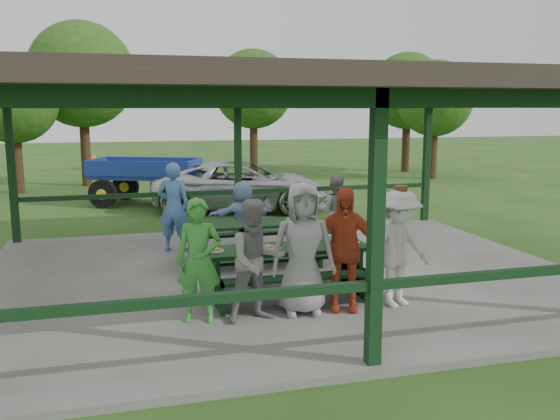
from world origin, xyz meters
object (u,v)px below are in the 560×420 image
object	(u,v)px
spectator_lblue	(243,216)
pickup_truck	(242,186)
picnic_table_near	(286,265)
contestant_green	(199,261)
picnic_table_far	(253,237)
contestant_white_fedora	(399,248)
spectator_grey	(335,211)
farm_trailer	(146,180)
contestant_grey_left	(256,260)
contestant_red	(343,249)
spectator_blue	(174,207)
contestant_grey_mid	(303,249)

from	to	relation	value
spectator_lblue	pickup_truck	bearing A→B (deg)	-109.08
picnic_table_near	contestant_green	bearing A→B (deg)	-151.32
picnic_table_far	contestant_white_fedora	xyz separation A→B (m)	(1.47, -2.87, 0.37)
spectator_grey	farm_trailer	world-z (taller)	spectator_grey
contestant_white_fedora	farm_trailer	distance (m)	11.29
picnic_table_near	farm_trailer	distance (m)	10.13
picnic_table_far	contestant_grey_left	size ratio (longest dim) A/B	1.54
contestant_white_fedora	contestant_red	bearing A→B (deg)	162.59
contestant_red	contestant_white_fedora	xyz separation A→B (m)	(0.83, -0.03, -0.03)
contestant_red	spectator_lblue	world-z (taller)	contestant_red
picnic_table_near	contestant_red	bearing A→B (deg)	-54.45
picnic_table_far	spectator_grey	world-z (taller)	spectator_grey
contestant_red	contestant_green	bearing A→B (deg)	-164.63
spectator_grey	contestant_grey_left	bearing A→B (deg)	80.69
farm_trailer	contestant_green	bearing A→B (deg)	-65.49
contestant_red	farm_trailer	size ratio (longest dim) A/B	0.41
contestant_green	spectator_grey	size ratio (longest dim) A/B	1.12
spectator_blue	farm_trailer	size ratio (longest dim) A/B	0.42
contestant_grey_mid	contestant_white_fedora	xyz separation A→B (m)	(1.41, -0.04, -0.07)
pickup_truck	spectator_grey	bearing A→B (deg)	-156.47
contestant_grey_mid	contestant_red	bearing A→B (deg)	4.98
contestant_red	spectator_blue	xyz separation A→B (m)	(-1.95, 4.13, 0.02)
picnic_table_near	contestant_white_fedora	distance (m)	1.71
contestant_white_fedora	spectator_grey	size ratio (longest dim) A/B	1.18
spectator_grey	pickup_truck	bearing A→B (deg)	-57.42
contestant_red	spectator_blue	size ratio (longest dim) A/B	0.98
contestant_red	farm_trailer	xyz separation A→B (m)	(-2.21, 10.84, -0.23)
picnic_table_near	picnic_table_far	distance (m)	2.00
contestant_grey_mid	contestant_white_fedora	world-z (taller)	contestant_grey_mid
picnic_table_far	spectator_grey	bearing A→B (deg)	23.01
picnic_table_far	pickup_truck	distance (m)	6.35
spectator_blue	spectator_grey	bearing A→B (deg)	-169.38
contestant_grey_left	spectator_lblue	world-z (taller)	contestant_grey_left
contestant_white_fedora	farm_trailer	xyz separation A→B (m)	(-3.03, 10.87, -0.20)
picnic_table_far	contestant_red	distance (m)	2.94
contestant_green	spectator_lblue	distance (m)	3.88
spectator_blue	farm_trailer	world-z (taller)	spectator_blue
spectator_lblue	spectator_blue	xyz separation A→B (m)	(-1.29, 0.42, 0.17)
picnic_table_far	contestant_grey_left	world-z (taller)	contestant_grey_left
spectator_grey	spectator_blue	bearing A→B (deg)	15.34
contestant_grey_left	spectator_grey	xyz separation A→B (m)	(2.48, 3.73, -0.08)
picnic_table_far	contestant_grey_left	distance (m)	3.01
contestant_white_fedora	spectator_grey	world-z (taller)	contestant_white_fedora
contestant_grey_left	pickup_truck	xyz separation A→B (m)	(1.69, 9.19, -0.21)
contestant_white_fedora	spectator_blue	xyz separation A→B (m)	(-2.78, 4.17, 0.04)
contestant_grey_mid	contestant_red	distance (m)	0.59
contestant_green	pickup_truck	bearing A→B (deg)	89.68
contestant_green	contestant_grey_left	bearing A→B (deg)	1.95
picnic_table_far	farm_trailer	bearing A→B (deg)	101.02
contestant_green	picnic_table_far	bearing A→B (deg)	78.78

